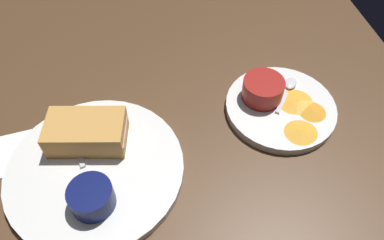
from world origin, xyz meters
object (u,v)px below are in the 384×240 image
Objects in this scene: plate_chips_companion at (280,108)px; ramekin_light_gravy at (263,89)px; sandwich_half_near at (87,132)px; ramekin_dark_sauce at (91,197)px; plate_sandwich_main at (96,169)px; spoon_by_dark_ramekin at (85,174)px; spoon_by_gravy_ramekin at (289,88)px.

ramekin_light_gravy is at bearing 140.19° from plate_chips_companion.
sandwich_half_near reaches higher than ramekin_dark_sauce.
spoon_by_dark_ramekin reaches higher than plate_sandwich_main.
spoon_by_dark_ramekin is at bearing -95.36° from sandwich_half_near.
sandwich_half_near reaches higher than spoon_by_dark_ramekin.
ramekin_dark_sauce reaches higher than plate_chips_companion.
spoon_by_gravy_ramekin is at bearing 17.86° from spoon_by_dark_ramekin.
plate_chips_companion is at bearing 22.17° from ramekin_dark_sauce.
ramekin_dark_sauce is 35.77cm from ramekin_light_gravy.
plate_sandwich_main is at bearing -81.83° from sandwich_half_near.
ramekin_dark_sauce is 37.60cm from plate_chips_companion.
sandwich_half_near is 2.11× the size of ramekin_dark_sauce.
spoon_by_gravy_ramekin is (38.14, 5.66, -2.04)cm from sandwich_half_near.
ramekin_light_gravy is (31.52, 10.13, 3.02)cm from plate_sandwich_main.
spoon_by_gravy_ramekin is at bearing 16.66° from plate_sandwich_main.
plate_sandwich_main is at bearing 89.17° from ramekin_dark_sauce.
ramekin_light_gravy reaches higher than plate_chips_companion.
ramekin_dark_sauce reaches higher than plate_sandwich_main.
ramekin_dark_sauce is 0.33× the size of plate_chips_companion.
ramekin_dark_sauce is at bearing -152.12° from ramekin_light_gravy.
spoon_by_dark_ramekin is at bearing -166.18° from plate_chips_companion.
spoon_by_dark_ramekin is 1.29× the size of ramekin_light_gravy.
plate_chips_companion is (35.41, 2.03, -3.20)cm from sandwich_half_near.
ramekin_light_gravy reaches higher than plate_sandwich_main.
sandwich_half_near is 1.85× the size of ramekin_light_gravy.
ramekin_dark_sauce reaches higher than spoon_by_gravy_ramekin.
ramekin_dark_sauce is 5.73cm from spoon_by_dark_ramekin.
spoon_by_dark_ramekin is (-1.34, 5.28, -1.77)cm from ramekin_dark_sauce.
ramekin_light_gravy is (31.62, 16.73, 0.08)cm from ramekin_dark_sauce.
plate_chips_companion is (34.72, 14.15, -2.93)cm from ramekin_dark_sauce.
ramekin_dark_sauce is (-0.10, -6.60, 2.93)cm from plate_sandwich_main.
ramekin_light_gravy is at bearing 19.16° from spoon_by_dark_ramekin.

